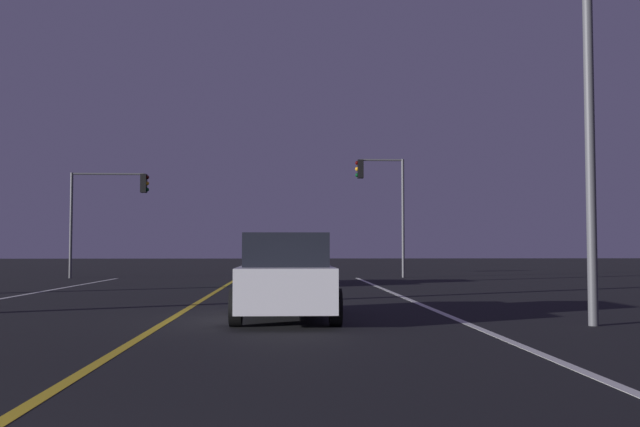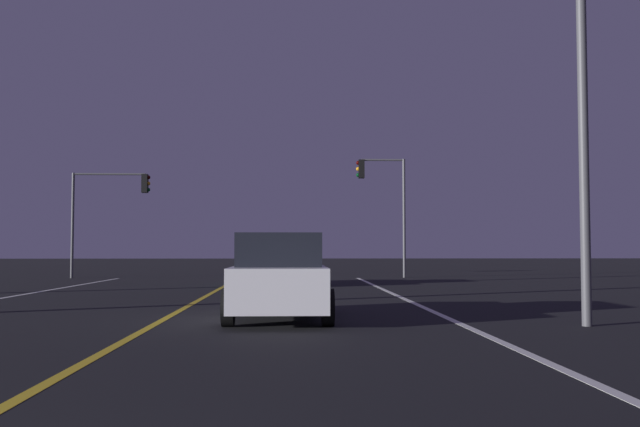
{
  "view_description": "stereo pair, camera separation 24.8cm",
  "coord_description": "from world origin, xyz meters",
  "px_view_note": "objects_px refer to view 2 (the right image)",
  "views": [
    {
      "loc": [
        2.3,
        -2.26,
        1.4
      ],
      "look_at": [
        3.68,
        26.75,
        2.85
      ],
      "focal_mm": 39.63,
      "sensor_mm": 36.0,
      "label": 1
    },
    {
      "loc": [
        2.55,
        -2.26,
        1.4
      ],
      "look_at": [
        3.68,
        26.75,
        2.85
      ],
      "focal_mm": 39.63,
      "sensor_mm": 36.0,
      "label": 2
    }
  ],
  "objects_px": {
    "car_lead_same_lane": "(280,278)",
    "traffic_light_near_left": "(112,199)",
    "street_lamp_right_near": "(548,55)",
    "traffic_light_near_right": "(382,191)",
    "car_ahead_far": "(277,264)"
  },
  "relations": [
    {
      "from": "traffic_light_near_left",
      "to": "street_lamp_right_near",
      "type": "distance_m",
      "value": 25.45
    },
    {
      "from": "traffic_light_near_right",
      "to": "street_lamp_right_near",
      "type": "distance_m",
      "value": 21.6
    },
    {
      "from": "traffic_light_near_right",
      "to": "car_ahead_far",
      "type": "bearing_deg",
      "value": 53.51
    },
    {
      "from": "car_lead_same_lane",
      "to": "street_lamp_right_near",
      "type": "bearing_deg",
      "value": -106.37
    },
    {
      "from": "traffic_light_near_right",
      "to": "traffic_light_near_left",
      "type": "distance_m",
      "value": 13.11
    },
    {
      "from": "car_lead_same_lane",
      "to": "traffic_light_near_left",
      "type": "bearing_deg",
      "value": 22.79
    },
    {
      "from": "car_ahead_far",
      "to": "street_lamp_right_near",
      "type": "xyz_separation_m",
      "value": [
        5.29,
        -14.86,
        4.15
      ]
    },
    {
      "from": "car_ahead_far",
      "to": "car_lead_same_lane",
      "type": "xyz_separation_m",
      "value": [
        0.33,
        -13.41,
        0.0
      ]
    },
    {
      "from": "car_ahead_far",
      "to": "street_lamp_right_near",
      "type": "relative_size",
      "value": 0.55
    },
    {
      "from": "car_ahead_far",
      "to": "traffic_light_near_right",
      "type": "distance_m",
      "value": 9.04
    },
    {
      "from": "car_lead_same_lane",
      "to": "traffic_light_near_left",
      "type": "distance_m",
      "value": 22.04
    },
    {
      "from": "street_lamp_right_near",
      "to": "car_ahead_far",
      "type": "bearing_deg",
      "value": -70.41
    },
    {
      "from": "car_lead_same_lane",
      "to": "traffic_light_near_left",
      "type": "height_order",
      "value": "traffic_light_near_left"
    },
    {
      "from": "car_ahead_far",
      "to": "traffic_light_near_right",
      "type": "bearing_deg",
      "value": -36.49
    },
    {
      "from": "car_lead_same_lane",
      "to": "traffic_light_near_right",
      "type": "relative_size",
      "value": 0.74
    }
  ]
}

